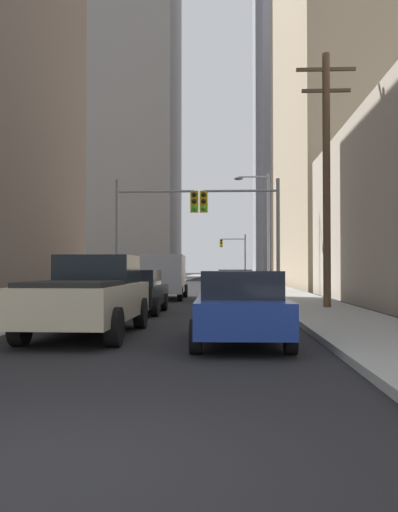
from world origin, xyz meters
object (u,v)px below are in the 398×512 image
object	(u,v)px
pickup_truck_beige	(90,296)
sedan_blue	(241,307)
cargo_van_silver	(164,274)
sedan_black	(135,291)
traffic_signal_near_right	(244,218)
sedan_green	(234,285)
traffic_signal_near_left	(153,218)
traffic_signal_far_right	(234,250)

from	to	relation	value
pickup_truck_beige	sedan_blue	size ratio (longest dim) A/B	1.29
cargo_van_silver	sedan_black	bearing A→B (deg)	-90.11
cargo_van_silver	traffic_signal_near_right	distance (m)	5.03
sedan_green	cargo_van_silver	bearing A→B (deg)	165.00
pickup_truck_beige	traffic_signal_near_right	bearing A→B (deg)	73.97
traffic_signal_near_left	sedan_black	bearing A→B (deg)	-86.81
pickup_truck_beige	sedan_black	bearing A→B (deg)	89.67
traffic_signal_near_left	traffic_signal_far_right	size ratio (longest dim) A/B	1.00
sedan_blue	traffic_signal_near_left	size ratio (longest dim) A/B	0.70
sedan_black	traffic_signal_far_right	size ratio (longest dim) A/B	0.71
pickup_truck_beige	traffic_signal_near_left	distance (m)	14.64
traffic_signal_near_right	traffic_signal_near_left	bearing A→B (deg)	180.00
sedan_black	sedan_green	world-z (taller)	same
pickup_truck_beige	sedan_black	size ratio (longest dim) A/B	1.28
sedan_green	pickup_truck_beige	bearing A→B (deg)	-104.16
sedan_blue	traffic_signal_far_right	distance (m)	60.05
sedan_black	traffic_signal_near_right	world-z (taller)	traffic_signal_near_right
sedan_black	cargo_van_silver	bearing A→B (deg)	89.89
sedan_blue	traffic_signal_near_right	xyz separation A→B (m)	(0.60, 15.69, 3.28)
traffic_signal_near_left	traffic_signal_near_right	bearing A→B (deg)	-0.00
pickup_truck_beige	cargo_van_silver	xyz separation A→B (m)	(0.05, 15.40, 0.35)
cargo_van_silver	traffic_signal_near_left	world-z (taller)	traffic_signal_near_left
cargo_van_silver	pickup_truck_beige	bearing A→B (deg)	-90.20
traffic_signal_far_right	sedan_green	bearing A→B (deg)	-90.94
traffic_signal_near_left	sedan_blue	bearing A→B (deg)	-76.02
cargo_van_silver	sedan_green	size ratio (longest dim) A/B	1.24
sedan_green	traffic_signal_near_left	world-z (taller)	traffic_signal_near_left
sedan_green	traffic_signal_far_right	xyz separation A→B (m)	(0.72, 44.12, 3.25)
pickup_truck_beige	traffic_signal_near_right	size ratio (longest dim) A/B	0.90
sedan_green	traffic_signal_far_right	size ratio (longest dim) A/B	0.71
traffic_signal_near_right	sedan_black	bearing A→B (deg)	-117.22
sedan_black	traffic_signal_far_right	xyz separation A→B (m)	(4.33, 52.18, 3.25)
traffic_signal_near_right	traffic_signal_far_right	distance (m)	44.27
pickup_truck_beige	sedan_black	world-z (taller)	pickup_truck_beige
pickup_truck_beige	traffic_signal_far_right	distance (m)	58.81
cargo_van_silver	traffic_signal_far_right	bearing A→B (deg)	84.30
sedan_blue	traffic_signal_near_right	bearing A→B (deg)	87.80
pickup_truck_beige	sedan_blue	xyz separation A→B (m)	(3.50, -1.40, -0.16)
sedan_green	traffic_signal_near_left	xyz separation A→B (m)	(-4.05, -0.15, 3.29)
sedan_blue	sedan_black	xyz separation A→B (m)	(-3.47, 7.78, 0.00)
pickup_truck_beige	traffic_signal_far_right	bearing A→B (deg)	85.74
sedan_green	traffic_signal_near_right	distance (m)	3.31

